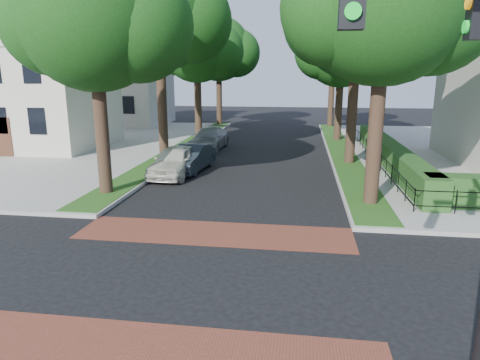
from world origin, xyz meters
name	(u,v)px	position (x,y,z in m)	size (l,w,h in m)	color
ground	(190,278)	(0.00, 0.00, 0.00)	(120.00, 120.00, 0.00)	black
sidewalk_nw	(0,143)	(-19.50, 19.00, 0.07)	(30.00, 30.00, 0.15)	gray
crosswalk_far	(214,233)	(0.00, 3.20, 0.01)	(9.00, 2.20, 0.01)	brown
crosswalk_near	(146,358)	(0.00, -3.20, 0.01)	(9.00, 2.20, 0.01)	brown
grass_strip_ne	(341,150)	(5.40, 19.10, 0.16)	(1.60, 29.80, 0.02)	#194C15
grass_strip_nw	(184,146)	(-5.40, 19.10, 0.16)	(1.60, 29.80, 0.02)	#194C15
tree_right_near	(387,1)	(5.60, 7.24, 7.63)	(7.75, 6.67, 10.66)	black
tree_right_mid	(359,18)	(5.61, 15.25, 7.99)	(8.25, 7.09, 11.22)	black
tree_right_far	(343,49)	(5.60, 24.22, 6.91)	(7.25, 6.23, 9.74)	black
tree_right_back	(335,51)	(5.60, 33.23, 7.27)	(7.50, 6.45, 10.20)	black
tree_left_near	(98,17)	(-5.40, 7.23, 7.27)	(7.50, 6.45, 10.20)	black
tree_left_mid	(161,15)	(-5.39, 15.24, 8.34)	(8.00, 6.88, 11.48)	black
tree_left_far	(199,47)	(-5.40, 24.22, 7.12)	(7.00, 6.02, 9.86)	black
tree_left_back	(220,50)	(-5.40, 33.24, 7.41)	(7.75, 6.66, 10.44)	black
hedge_main_road	(389,153)	(7.70, 15.00, 0.75)	(1.00, 18.00, 1.20)	#174219
fence_main_road	(375,155)	(6.90, 15.00, 0.60)	(0.06, 18.00, 0.90)	black
house_left_near	(34,75)	(-15.49, 17.99, 5.04)	(10.00, 9.00, 10.14)	beige
house_left_far	(119,75)	(-15.49, 31.99, 5.04)	(10.00, 9.00, 10.14)	beige
parked_car_front	(175,161)	(-3.60, 10.99, 0.77)	(1.83, 4.54, 1.55)	silver
parked_car_middle	(191,158)	(-3.10, 12.20, 0.70)	(1.49, 4.27, 1.41)	black
parked_car_rear	(209,139)	(-3.60, 19.16, 0.73)	(2.05, 5.05, 1.46)	gray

